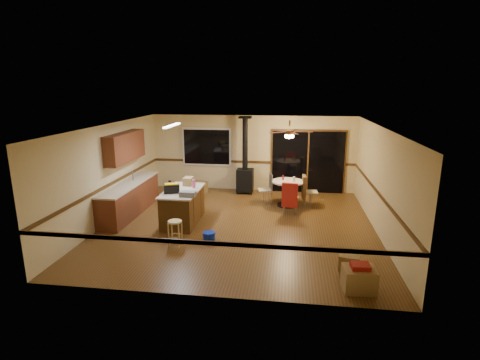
% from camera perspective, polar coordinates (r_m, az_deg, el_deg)
% --- Properties ---
extents(floor, '(7.00, 7.00, 0.00)m').
position_cam_1_polar(floor, '(9.96, -0.23, -6.85)').
color(floor, brown).
rests_on(floor, ground).
extents(ceiling, '(7.00, 7.00, 0.00)m').
position_cam_1_polar(ceiling, '(9.35, -0.25, 8.20)').
color(ceiling, silver).
rests_on(ceiling, ground).
extents(wall_back, '(7.00, 0.00, 7.00)m').
position_cam_1_polar(wall_back, '(12.97, 1.90, 4.08)').
color(wall_back, '#D0BC84').
rests_on(wall_back, ground).
extents(wall_front, '(7.00, 0.00, 7.00)m').
position_cam_1_polar(wall_front, '(6.28, -4.69, -7.12)').
color(wall_front, '#D0BC84').
rests_on(wall_front, ground).
extents(wall_left, '(0.00, 7.00, 7.00)m').
position_cam_1_polar(wall_left, '(10.62, -19.29, 1.01)').
color(wall_left, '#D0BC84').
rests_on(wall_left, ground).
extents(wall_right, '(0.00, 7.00, 7.00)m').
position_cam_1_polar(wall_right, '(9.74, 20.61, -0.25)').
color(wall_right, '#D0BC84').
rests_on(wall_right, ground).
extents(chair_rail, '(7.00, 7.00, 0.08)m').
position_cam_1_polar(chair_rail, '(9.65, -0.24, -1.30)').
color(chair_rail, '#472D11').
rests_on(chair_rail, ground).
extents(window, '(1.72, 0.10, 1.32)m').
position_cam_1_polar(window, '(13.15, -5.10, 5.05)').
color(window, black).
rests_on(window, ground).
extents(sliding_door, '(2.52, 0.10, 2.10)m').
position_cam_1_polar(sliding_door, '(12.92, 10.29, 2.69)').
color(sliding_door, black).
rests_on(sliding_door, ground).
extents(lower_cabinets, '(0.60, 3.00, 0.86)m').
position_cam_1_polar(lower_cabinets, '(11.15, -16.41, -2.80)').
color(lower_cabinets, '#622D18').
rests_on(lower_cabinets, ground).
extents(countertop, '(0.64, 3.04, 0.04)m').
position_cam_1_polar(countertop, '(11.03, -16.57, -0.56)').
color(countertop, beige).
rests_on(countertop, lower_cabinets).
extents(upper_cabinets, '(0.35, 2.00, 0.80)m').
position_cam_1_polar(upper_cabinets, '(11.05, -17.11, 4.84)').
color(upper_cabinets, '#622D18').
rests_on(upper_cabinets, ground).
extents(kitchen_island, '(0.88, 1.68, 0.90)m').
position_cam_1_polar(kitchen_island, '(10.11, -8.70, -3.97)').
color(kitchen_island, '#462C11').
rests_on(kitchen_island, ground).
extents(wood_stove, '(0.55, 0.50, 2.52)m').
position_cam_1_polar(wood_stove, '(12.67, 0.77, 1.21)').
color(wood_stove, black).
rests_on(wood_stove, ground).
extents(ceiling_fan, '(0.24, 0.24, 0.55)m').
position_cam_1_polar(ceiling_fan, '(11.12, 7.53, 7.03)').
color(ceiling_fan, brown).
rests_on(ceiling_fan, ceiling).
extents(fluorescent_strip, '(0.10, 1.20, 0.04)m').
position_cam_1_polar(fluorescent_strip, '(10.05, -10.33, 8.16)').
color(fluorescent_strip, white).
rests_on(fluorescent_strip, ceiling).
extents(toolbox_grey, '(0.41, 0.24, 0.12)m').
position_cam_1_polar(toolbox_grey, '(9.40, -7.96, -2.10)').
color(toolbox_grey, slate).
rests_on(toolbox_grey, kitchen_island).
extents(toolbox_black, '(0.44, 0.32, 0.22)m').
position_cam_1_polar(toolbox_black, '(9.75, -10.36, -1.31)').
color(toolbox_black, black).
rests_on(toolbox_black, kitchen_island).
extents(toolbox_yellow_lid, '(0.39, 0.28, 0.03)m').
position_cam_1_polar(toolbox_yellow_lid, '(9.72, -10.39, -0.62)').
color(toolbox_yellow_lid, gold).
rests_on(toolbox_yellow_lid, toolbox_black).
extents(box_on_island, '(0.25, 0.34, 0.22)m').
position_cam_1_polar(box_on_island, '(10.44, -7.86, -0.18)').
color(box_on_island, olive).
rests_on(box_on_island, kitchen_island).
extents(bottle_dark, '(0.08, 0.08, 0.26)m').
position_cam_1_polar(bottle_dark, '(10.02, -10.63, -0.78)').
color(bottle_dark, black).
rests_on(bottle_dark, kitchen_island).
extents(bottle_pink, '(0.10, 0.10, 0.23)m').
position_cam_1_polar(bottle_pink, '(10.12, -7.06, -0.57)').
color(bottle_pink, '#D84C8C').
rests_on(bottle_pink, kitchen_island).
extents(bottle_white, '(0.07, 0.07, 0.19)m').
position_cam_1_polar(bottle_white, '(10.58, -7.32, -0.04)').
color(bottle_white, white).
rests_on(bottle_white, kitchen_island).
extents(bar_stool, '(0.38, 0.38, 0.58)m').
position_cam_1_polar(bar_stool, '(8.81, -9.84, -7.92)').
color(bar_stool, tan).
rests_on(bar_stool, floor).
extents(blue_bucket, '(0.33, 0.33, 0.24)m').
position_cam_1_polar(blue_bucket, '(8.92, -4.74, -8.66)').
color(blue_bucket, '#0C26B3').
rests_on(blue_bucket, floor).
extents(dining_table, '(0.98, 0.98, 0.78)m').
position_cam_1_polar(dining_table, '(11.45, 7.26, -1.34)').
color(dining_table, black).
rests_on(dining_table, ground).
extents(glass_red, '(0.07, 0.07, 0.15)m').
position_cam_1_polar(glass_red, '(11.46, 6.57, 0.36)').
color(glass_red, '#590C14').
rests_on(glass_red, dining_table).
extents(glass_cream, '(0.07, 0.07, 0.15)m').
position_cam_1_polar(glass_cream, '(11.32, 8.22, 0.14)').
color(glass_cream, beige).
rests_on(glass_cream, dining_table).
extents(chair_left, '(0.49, 0.49, 0.51)m').
position_cam_1_polar(chair_left, '(11.57, 4.32, -0.81)').
color(chair_left, tan).
rests_on(chair_left, ground).
extents(chair_near, '(0.48, 0.52, 0.70)m').
position_cam_1_polar(chair_near, '(10.58, 7.61, -2.29)').
color(chair_near, tan).
rests_on(chair_near, ground).
extents(chair_right, '(0.48, 0.44, 0.70)m').
position_cam_1_polar(chair_right, '(11.48, 9.86, -1.06)').
color(chair_right, tan).
rests_on(chair_right, ground).
extents(box_under_window, '(0.62, 0.57, 0.41)m').
position_cam_1_polar(box_under_window, '(12.83, -6.32, -1.14)').
color(box_under_window, olive).
rests_on(box_under_window, floor).
extents(box_corner_a, '(0.59, 0.51, 0.43)m').
position_cam_1_polar(box_corner_a, '(7.24, 17.69, -14.21)').
color(box_corner_a, olive).
rests_on(box_corner_a, floor).
extents(box_corner_b, '(0.46, 0.42, 0.32)m').
position_cam_1_polar(box_corner_b, '(7.94, 16.31, -11.92)').
color(box_corner_b, olive).
rests_on(box_corner_b, floor).
extents(box_small_red, '(0.34, 0.29, 0.09)m').
position_cam_1_polar(box_small_red, '(7.13, 17.84, -12.39)').
color(box_small_red, maroon).
rests_on(box_small_red, box_corner_a).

